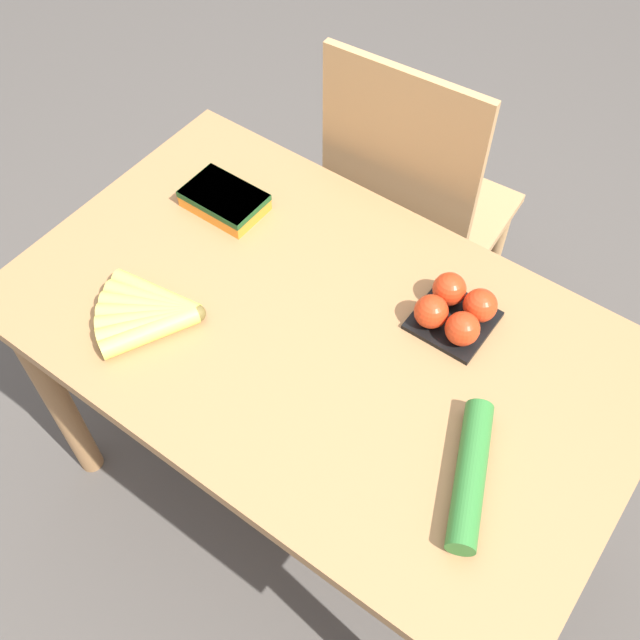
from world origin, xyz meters
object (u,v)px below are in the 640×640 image
object	(u,v)px
banana_bunch	(151,313)
tomato_pack	(455,310)
chair	(412,213)
carrot_bag	(224,199)
cucumber_near	(471,474)

from	to	relation	value
banana_bunch	tomato_pack	size ratio (longest dim) A/B	1.44
chair	banana_bunch	xyz separation A→B (m)	(-0.15, -0.74, 0.24)
tomato_pack	carrot_bag	xyz separation A→B (m)	(-0.55, -0.02, -0.01)
chair	banana_bunch	bearing A→B (deg)	74.61
chair	carrot_bag	world-z (taller)	chair
chair	carrot_bag	bearing A→B (deg)	57.32
banana_bunch	cucumber_near	size ratio (longest dim) A/B	0.80
banana_bunch	cucumber_near	world-z (taller)	cucumber_near
chair	cucumber_near	bearing A→B (deg)	123.12
chair	carrot_bag	xyz separation A→B (m)	(-0.23, -0.43, 0.25)
banana_bunch	cucumber_near	distance (m)	0.66
chair	tomato_pack	bearing A→B (deg)	124.52
carrot_bag	tomato_pack	bearing A→B (deg)	2.42
chair	tomato_pack	world-z (taller)	chair
banana_bunch	tomato_pack	bearing A→B (deg)	35.60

